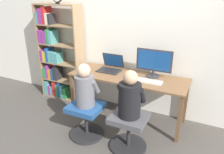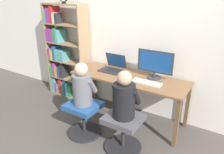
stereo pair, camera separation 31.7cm
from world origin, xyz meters
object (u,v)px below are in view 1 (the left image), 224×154
Objects in this scene: keyboard at (147,81)px; office_chair_left at (129,129)px; person_at_monitor at (130,97)px; person_at_laptop at (85,88)px; office_chair_right at (86,118)px; desktop_monitor at (154,63)px; bookshelf at (56,57)px; laptop at (110,67)px.

keyboard is 0.85× the size of office_chair_left.
person_at_monitor is 1.02× the size of person_at_laptop.
office_chair_left is at bearing 1.11° from office_chair_right.
office_chair_left is (-0.05, -0.80, -0.66)m from desktop_monitor.
desktop_monitor is 1.07m from person_at_laptop.
keyboard is 1.81m from bookshelf.
office_chair_right is 1.47m from bookshelf.
person_at_laptop is (-0.00, 0.00, 0.46)m from office_chair_right.
office_chair_left is at bearing -93.89° from desktop_monitor.
desktop_monitor is 1.24m from office_chair_right.
office_chair_right is at bearing -129.93° from desktop_monitor.
person_at_laptop is at bearing -139.07° from keyboard.
person_at_monitor is at bearing -50.19° from laptop.
desktop_monitor is 0.70m from laptop.
laptop is at bearing 129.65° from office_chair_left.
desktop_monitor is 0.31× the size of bookshelf.
person_at_laptop is (-0.68, -0.81, -0.20)m from desktop_monitor.
person_at_monitor reaches higher than laptop.
laptop is (-0.68, -0.04, -0.16)m from desktop_monitor.
person_at_monitor reaches higher than keyboard.
laptop is at bearing 164.09° from keyboard.
office_chair_right is 0.28× the size of bookshelf.
desktop_monitor reaches higher than office_chair_right.
laptop is 0.61× the size of person_at_laptop.
laptop is 1.11m from office_chair_left.
desktop_monitor is 0.90× the size of person_at_laptop.
bookshelf is at bearing 178.24° from laptop.
person_at_laptop is (0.01, -0.77, -0.04)m from laptop.
bookshelf reaches higher than office_chair_right.
bookshelf is at bearing 144.49° from person_at_laptop.
laptop is at bearing -176.95° from desktop_monitor.
office_chair_left is 0.28× the size of bookshelf.
keyboard is 0.70× the size of person_at_laptop.
desktop_monitor is at bearing 87.01° from keyboard.
office_chair_right is at bearing -90.00° from person_at_laptop.
keyboard is (0.67, -0.19, -0.04)m from laptop.
office_chair_left is 0.81× the size of person_at_monitor.
person_at_monitor is at bearing 1.50° from office_chair_right.
desktop_monitor reaches higher than person_at_monitor.
laptop is 0.77m from person_at_laptop.
bookshelf is at bearing 144.36° from office_chair_right.
person_at_laptop reaches higher than office_chair_left.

